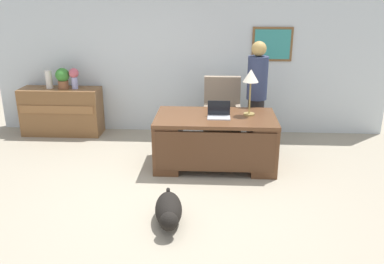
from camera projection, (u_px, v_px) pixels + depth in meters
name	position (u px, v px, depth m)	size (l,w,h in m)	color
ground_plane	(176.00, 195.00, 5.14)	(12.00, 12.00, 0.00)	#9E937F
back_wall	(189.00, 57.00, 7.15)	(7.00, 0.16, 2.70)	silver
desk	(215.00, 140.00, 5.88)	(1.73, 0.98, 0.76)	brown
credenza	(62.00, 111.00, 7.24)	(1.40, 0.50, 0.84)	brown
armchair	(222.00, 116.00, 6.71)	(0.60, 0.59, 1.13)	gray
person_standing	(257.00, 95.00, 6.41)	(0.32, 0.32, 1.74)	#262323
dog_lying	(169.00, 211.00, 4.47)	(0.38, 0.81, 0.30)	black
laptop	(219.00, 113.00, 5.72)	(0.32, 0.22, 0.22)	#B2B5BA
desk_lamp	(251.00, 79.00, 5.67)	(0.22, 0.22, 0.66)	#9E8447
vase_with_flowers	(74.00, 76.00, 7.02)	(0.17, 0.17, 0.36)	#A1A6D8
vase_empty	(49.00, 79.00, 7.06)	(0.12, 0.12, 0.32)	silver
potted_plant	(63.00, 77.00, 7.04)	(0.24, 0.24, 0.36)	brown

